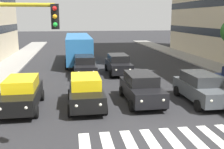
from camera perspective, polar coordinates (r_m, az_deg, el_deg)
The scene contains 9 objects.
ground_plane at distance 11.27m, azimuth 13.40°, elevation -14.06°, with size 180.00×180.00×0.00m, color #262628.
crosswalk_markings at distance 11.27m, azimuth 13.40°, elevation -14.04°, with size 7.65×2.80×0.01m.
car_1 at distance 16.43m, azimuth 18.67°, elevation -2.68°, with size 2.02×4.44×1.72m.
car_2 at distance 15.63m, azimuth 6.32°, elevation -2.85°, with size 2.02×4.44×1.72m.
car_3 at distance 14.91m, azimuth -5.67°, elevation -3.57°, with size 2.02×4.44×1.72m.
car_4 at distance 15.22m, azimuth -18.90°, elevation -3.85°, with size 2.02×4.44×1.72m.
car_row2_0 at distance 23.41m, azimuth 1.37°, elevation 2.27°, with size 2.02×4.44×1.72m.
car_row2_1 at distance 22.69m, azimuth -5.92°, elevation 1.90°, with size 2.02×4.44×1.72m.
bus_behind_traffic at distance 29.12m, azimuth -7.31°, elevation 6.08°, with size 2.78×10.50×3.00m.
Camera 1 is at (3.99, 9.32, 4.93)m, focal length 42.39 mm.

